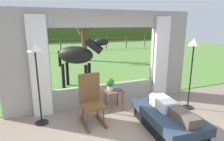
# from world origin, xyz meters

# --- Properties ---
(back_wall_with_window) EXTENTS (5.20, 0.12, 2.55)m
(back_wall_with_window) POSITION_xyz_m (0.00, 2.26, 1.25)
(back_wall_with_window) COLOR #9E998E
(back_wall_with_window) RESTS_ON ground_plane
(curtain_panel_left) EXTENTS (0.44, 0.10, 2.40)m
(curtain_panel_left) POSITION_xyz_m (-1.69, 2.12, 1.20)
(curtain_panel_left) COLOR silver
(curtain_panel_left) RESTS_ON ground_plane
(curtain_panel_right) EXTENTS (0.44, 0.10, 2.40)m
(curtain_panel_right) POSITION_xyz_m (1.69, 2.12, 1.20)
(curtain_panel_right) COLOR silver
(curtain_panel_right) RESTS_ON ground_plane
(outdoor_pasture_lawn) EXTENTS (36.00, 21.68, 0.02)m
(outdoor_pasture_lawn) POSITION_xyz_m (0.00, 13.16, 0.01)
(outdoor_pasture_lawn) COLOR #568438
(outdoor_pasture_lawn) RESTS_ON ground_plane
(distant_hill_ridge) EXTENTS (36.00, 2.00, 2.40)m
(distant_hill_ridge) POSITION_xyz_m (0.00, 23.00, 1.20)
(distant_hill_ridge) COLOR #445F24
(distant_hill_ridge) RESTS_ON ground_plane
(recliner_sofa) EXTENTS (1.03, 1.76, 0.42)m
(recliner_sofa) POSITION_xyz_m (0.73, 0.48, 0.22)
(recliner_sofa) COLOR black
(recliner_sofa) RESTS_ON ground_plane
(reclining_person) EXTENTS (0.38, 1.44, 0.22)m
(reclining_person) POSITION_xyz_m (0.73, 0.43, 0.52)
(reclining_person) COLOR silver
(reclining_person) RESTS_ON recliner_sofa
(rocking_chair) EXTENTS (0.51, 0.71, 1.12)m
(rocking_chair) POSITION_xyz_m (-0.67, 1.35, 0.55)
(rocking_chair) COLOR brown
(rocking_chair) RESTS_ON ground_plane
(side_table) EXTENTS (0.44, 0.44, 0.52)m
(side_table) POSITION_xyz_m (0.04, 1.77, 0.43)
(side_table) COLOR brown
(side_table) RESTS_ON ground_plane
(potted_plant) EXTENTS (0.22, 0.22, 0.32)m
(potted_plant) POSITION_xyz_m (-0.04, 1.83, 0.70)
(potted_plant) COLOR silver
(potted_plant) RESTS_ON side_table
(book_stack) EXTENTS (0.20, 0.16, 0.06)m
(book_stack) POSITION_xyz_m (0.13, 1.72, 0.55)
(book_stack) COLOR #B22D28
(book_stack) RESTS_ON side_table
(floor_lamp_left) EXTENTS (0.32, 0.32, 1.82)m
(floor_lamp_left) POSITION_xyz_m (-1.75, 1.69, 1.47)
(floor_lamp_left) COLOR black
(floor_lamp_left) RESTS_ON ground_plane
(floor_lamp_right) EXTENTS (0.32, 0.32, 1.85)m
(floor_lamp_right) POSITION_xyz_m (1.93, 1.14, 1.49)
(floor_lamp_right) COLOR black
(floor_lamp_right) RESTS_ON ground_plane
(horse) EXTENTS (1.68, 1.32, 1.73)m
(horse) POSITION_xyz_m (-0.46, 3.80, 1.16)
(horse) COLOR black
(horse) RESTS_ON outdoor_pasture_lawn
(pasture_tree) EXTENTS (1.22, 1.20, 3.09)m
(pasture_tree) POSITION_xyz_m (0.88, 8.76, 1.40)
(pasture_tree) COLOR #4C3823
(pasture_tree) RESTS_ON outdoor_pasture_lawn
(pasture_fence_line) EXTENTS (16.10, 0.10, 1.10)m
(pasture_fence_line) POSITION_xyz_m (0.00, 13.60, 0.74)
(pasture_fence_line) COLOR brown
(pasture_fence_line) RESTS_ON outdoor_pasture_lawn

